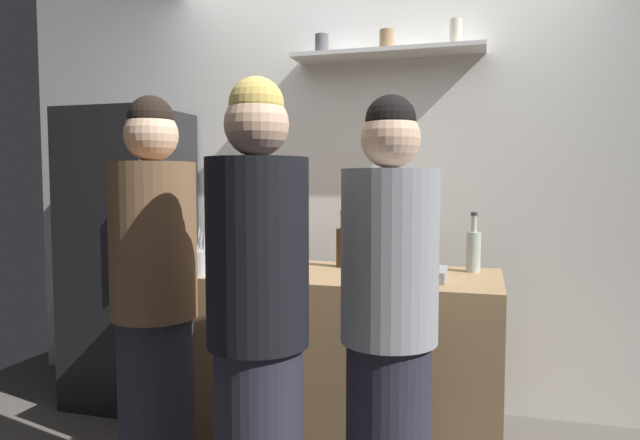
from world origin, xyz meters
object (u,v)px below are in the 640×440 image
wine_bottle_amber_glass (343,246)px  refrigerator (130,256)px  wine_bottle_dark_glass (257,249)px  water_bottle_plastic (179,246)px  person_grey_hoodie (389,331)px  person_blonde (258,333)px  wine_bottle_pale_glass (473,250)px  utensil_holder (199,263)px  person_brown_jacket (155,307)px  baking_pan (408,273)px

wine_bottle_amber_glass → refrigerator: bearing=173.0°
wine_bottle_dark_glass → water_bottle_plastic: size_ratio=1.31×
wine_bottle_amber_glass → person_grey_hoodie: person_grey_hoodie is taller
person_grey_hoodie → person_blonde: (-0.40, -0.23, 0.02)m
wine_bottle_pale_glass → wine_bottle_amber_glass: bearing=-178.0°
wine_bottle_amber_glass → water_bottle_plastic: (-0.81, -0.23, -0.00)m
wine_bottle_pale_glass → water_bottle_plastic: bearing=-170.1°
wine_bottle_pale_glass → refrigerator: bearing=175.8°
refrigerator → utensil_holder: refrigerator is taller
wine_bottle_pale_glass → person_grey_hoodie: (-0.27, -0.86, -0.20)m
wine_bottle_pale_glass → water_bottle_plastic: wine_bottle_pale_glass is taller
wine_bottle_dark_glass → wine_bottle_amber_glass: (0.32, 0.37, -0.01)m
wine_bottle_amber_glass → person_brown_jacket: size_ratio=0.17×
wine_bottle_amber_glass → water_bottle_plastic: bearing=-164.1°
person_grey_hoodie → person_blonde: 0.46m
refrigerator → utensil_holder: 1.00m
utensil_holder → wine_bottle_amber_glass: 0.73m
utensil_holder → person_brown_jacket: 0.40m
wine_bottle_pale_glass → person_blonde: person_blonde is taller
person_blonde → water_bottle_plastic: bearing=39.0°
wine_bottle_amber_glass → water_bottle_plastic: size_ratio=1.17×
baking_pan → wine_bottle_pale_glass: size_ratio=1.18×
baking_pan → person_brown_jacket: person_brown_jacket is taller
wine_bottle_dark_glass → person_grey_hoodie: 0.86m
wine_bottle_dark_glass → wine_bottle_amber_glass: 0.49m
baking_pan → person_blonde: person_blonde is taller
water_bottle_plastic → person_brown_jacket: (0.23, -0.59, -0.17)m
person_grey_hoodie → person_blonde: size_ratio=0.98×
wine_bottle_pale_glass → utensil_holder: bearing=-159.2°
wine_bottle_dark_glass → person_grey_hoodie: bearing=-34.0°
refrigerator → wine_bottle_dark_glass: refrigerator is taller
wine_bottle_dark_glass → wine_bottle_amber_glass: wine_bottle_dark_glass is taller
utensil_holder → wine_bottle_pale_glass: (1.22, 0.46, 0.05)m
water_bottle_plastic → person_blonde: bearing=-47.0°
wine_bottle_dark_glass → refrigerator: bearing=152.8°
wine_bottle_pale_glass → wine_bottle_dark_glass: bearing=-157.7°
wine_bottle_amber_glass → person_blonde: bearing=-91.5°
baking_pan → person_blonde: size_ratio=0.20×
person_brown_jacket → refrigerator: bearing=-58.2°
baking_pan → water_bottle_plastic: (-1.17, 0.03, 0.08)m
baking_pan → person_brown_jacket: (-0.94, -0.56, -0.09)m
wine_bottle_dark_glass → person_blonde: 0.77m
refrigerator → wine_bottle_pale_glass: size_ratio=6.03×
wine_bottle_amber_glass → baking_pan: bearing=-35.4°
wine_bottle_dark_glass → wine_bottle_pale_glass: 1.04m
wine_bottle_dark_glass → water_bottle_plastic: bearing=163.8°
baking_pan → person_grey_hoodie: bearing=-88.9°
baking_pan → person_brown_jacket: bearing=-149.0°
refrigerator → baking_pan: refrigerator is taller
baking_pan → person_grey_hoodie: (0.01, -0.58, -0.11)m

